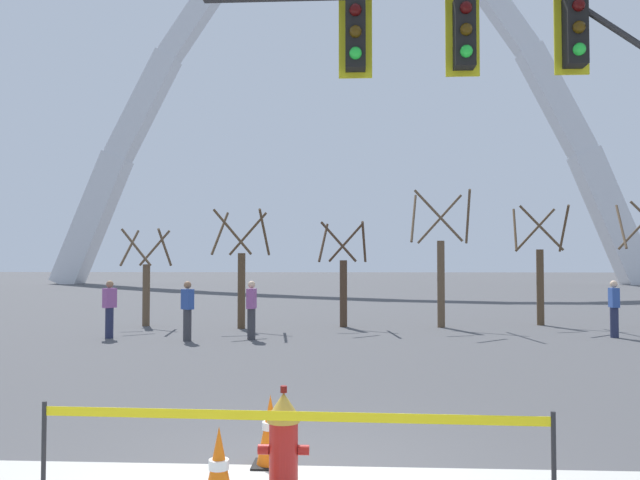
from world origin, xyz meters
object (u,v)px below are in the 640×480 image
object	(u,v)px
monument_arch	(346,106)
pedestrian_near_trees	(251,309)
traffic_signal_gantry	(610,81)
pedestrian_walking_left	(187,310)
traffic_cone_by_hydrant	(270,431)
fire_hydrant	(284,444)
pedestrian_standing_center	(614,308)
traffic_cone_mid_sidewalk	(219,471)
pedestrian_walking_right	(110,309)

from	to	relation	value
monument_arch	pedestrian_near_trees	distance (m)	44.68
traffic_signal_gantry	monument_arch	bearing A→B (deg)	94.35
pedestrian_walking_left	pedestrian_near_trees	bearing A→B (deg)	12.46
traffic_cone_by_hydrant	pedestrian_near_trees	world-z (taller)	pedestrian_near_trees
traffic_signal_gantry	monument_arch	world-z (taller)	monument_arch
monument_arch	fire_hydrant	bearing A→B (deg)	-90.06
pedestrian_near_trees	pedestrian_standing_center	bearing A→B (deg)	5.40
traffic_cone_mid_sidewalk	pedestrian_walking_left	distance (m)	11.61
fire_hydrant	pedestrian_standing_center	size ratio (longest dim) A/B	0.62
fire_hydrant	traffic_signal_gantry	xyz separation A→B (m)	(3.89, 2.34, 3.94)
traffic_signal_gantry	pedestrian_walking_right	distance (m)	13.80
monument_arch	pedestrian_near_trees	world-z (taller)	monument_arch
traffic_signal_gantry	pedestrian_walking_left	bearing A→B (deg)	132.47
pedestrian_walking_right	monument_arch	bearing A→B (deg)	81.57
fire_hydrant	monument_arch	bearing A→B (deg)	89.94
traffic_cone_mid_sidewalk	traffic_signal_gantry	distance (m)	6.57
traffic_cone_by_hydrant	monument_arch	bearing A→B (deg)	89.68
fire_hydrant	monument_arch	world-z (taller)	monument_arch
traffic_cone_mid_sidewalk	traffic_signal_gantry	bearing A→B (deg)	32.13
monument_arch	pedestrian_near_trees	xyz separation A→B (m)	(-2.18, -41.59, -16.20)
traffic_cone_mid_sidewalk	monument_arch	distance (m)	55.64
traffic_cone_by_hydrant	pedestrian_walking_right	distance (m)	11.92
pedestrian_near_trees	monument_arch	bearing A→B (deg)	87.00
pedestrian_walking_left	pedestrian_near_trees	xyz separation A→B (m)	(1.66, 0.37, 0.00)
pedestrian_walking_left	traffic_cone_by_hydrant	bearing A→B (deg)	-70.26
fire_hydrant	traffic_cone_by_hydrant	world-z (taller)	fire_hydrant
traffic_signal_gantry	pedestrian_walking_left	world-z (taller)	traffic_signal_gantry
pedestrian_walking_left	pedestrian_standing_center	bearing A→B (deg)	6.42
pedestrian_near_trees	traffic_cone_mid_sidewalk	bearing A→B (deg)	-81.98
traffic_cone_mid_sidewalk	monument_arch	bearing A→B (deg)	89.40
pedestrian_near_trees	traffic_cone_by_hydrant	bearing A→B (deg)	-79.58
monument_arch	pedestrian_near_trees	size ratio (longest dim) A/B	35.53
traffic_cone_by_hydrant	pedestrian_walking_right	xyz separation A→B (m)	(-5.86, 10.36, 0.46)
traffic_cone_mid_sidewalk	traffic_signal_gantry	xyz separation A→B (m)	(4.38, 2.75, 4.05)
traffic_cone_mid_sidewalk	pedestrian_walking_left	size ratio (longest dim) A/B	0.46
pedestrian_walking_right	pedestrian_near_trees	distance (m)	3.97
monument_arch	traffic_cone_mid_sidewalk	bearing A→B (deg)	-90.60
fire_hydrant	pedestrian_walking_left	distance (m)	11.37
monument_arch	pedestrian_standing_center	bearing A→B (deg)	-79.07
pedestrian_walking_left	pedestrian_standing_center	size ratio (longest dim) A/B	1.00
pedestrian_walking_right	traffic_signal_gantry	bearing A→B (deg)	-41.54
traffic_cone_by_hydrant	monument_arch	distance (m)	54.47
traffic_signal_gantry	pedestrian_walking_left	distance (m)	11.91
fire_hydrant	pedestrian_near_trees	bearing A→B (deg)	100.82
pedestrian_walking_left	pedestrian_standing_center	distance (m)	11.77
fire_hydrant	pedestrian_standing_center	world-z (taller)	pedestrian_standing_center
monument_arch	pedestrian_walking_left	distance (m)	45.14
monument_arch	traffic_cone_by_hydrant	bearing A→B (deg)	-90.32
fire_hydrant	pedestrian_walking_right	distance (m)	12.74
pedestrian_walking_right	pedestrian_near_trees	bearing A→B (deg)	-1.38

